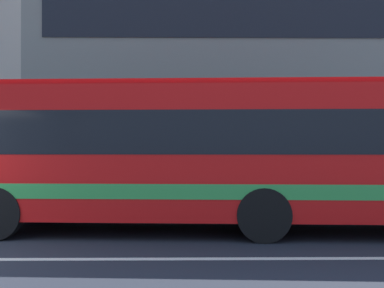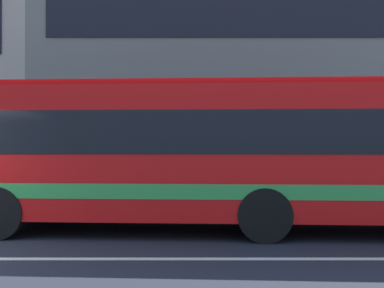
{
  "view_description": "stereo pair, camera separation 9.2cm",
  "coord_description": "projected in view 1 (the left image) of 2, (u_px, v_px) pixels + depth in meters",
  "views": [
    {
      "loc": [
        4.82,
        -7.26,
        1.75
      ],
      "look_at": [
        4.94,
        2.61,
        1.81
      ],
      "focal_mm": 43.65,
      "sensor_mm": 36.0,
      "label": 1
    },
    {
      "loc": [
        4.91,
        -7.26,
        1.75
      ],
      "look_at": [
        4.94,
        2.61,
        1.81
      ],
      "focal_mm": 43.65,
      "sensor_mm": 36.0,
      "label": 2
    }
  ],
  "objects": [
    {
      "name": "hedge_row_far",
      "position": [
        142.0,
        189.0,
        13.4
      ],
      "size": [
        12.97,
        1.1,
        1.04
      ],
      "primitive_type": "cube",
      "color": "#2B5529",
      "rests_on": "ground_plane"
    },
    {
      "name": "apartment_block_right",
      "position": [
        264.0,
        56.0,
        21.0
      ],
      "size": [
        18.65,
        8.93,
        11.7
      ],
      "color": "gray",
      "rests_on": "ground_plane"
    },
    {
      "name": "transit_bus",
      "position": [
        227.0,
        150.0,
        9.68
      ],
      "size": [
        10.82,
        3.1,
        3.03
      ],
      "color": "red",
      "rests_on": "ground_plane"
    }
  ]
}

